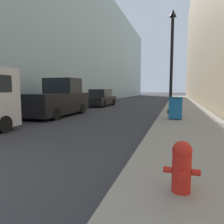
{
  "coord_description": "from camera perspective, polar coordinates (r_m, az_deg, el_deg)",
  "views": [
    {
      "loc": [
        4.51,
        -2.0,
        1.61
      ],
      "look_at": [
        -1.7,
        19.1,
        -0.72
      ],
      "focal_mm": 35.0,
      "sensor_mm": 36.0,
      "label": 1
    }
  ],
  "objects": [
    {
      "name": "sidewalk_right",
      "position": [
        20.07,
        18.15,
        1.36
      ],
      "size": [
        3.05,
        60.0,
        0.15
      ],
      "color": "gray",
      "rests_on": "ground"
    },
    {
      "name": "building_left_glass",
      "position": [
        32.34,
        -12.32,
        16.03
      ],
      "size": [
        12.0,
        60.0,
        14.58
      ],
      "color": "#99B7C6",
      "rests_on": "ground"
    },
    {
      "name": "fire_hydrant",
      "position": [
        3.32,
        17.75,
        -13.12
      ],
      "size": [
        0.5,
        0.39,
        0.74
      ],
      "color": "red",
      "rests_on": "sidewalk_right"
    },
    {
      "name": "trash_bin",
      "position": [
        11.07,
        16.23,
        1.08
      ],
      "size": [
        0.64,
        0.7,
        1.06
      ],
      "color": "#19609E",
      "rests_on": "sidewalk_right"
    },
    {
      "name": "lamppost",
      "position": [
        13.44,
        15.33,
        13.74
      ],
      "size": [
        0.41,
        0.41,
        5.95
      ],
      "color": "black",
      "rests_on": "sidewalk_right"
    },
    {
      "name": "pickup_truck",
      "position": [
        13.56,
        -14.19,
        3.05
      ],
      "size": [
        2.16,
        5.23,
        2.27
      ],
      "color": "black",
      "rests_on": "ground"
    },
    {
      "name": "parked_sedan_near",
      "position": [
        20.69,
        -2.91,
        3.58
      ],
      "size": [
        1.82,
        4.73,
        1.58
      ],
      "color": "black",
      "rests_on": "ground"
    }
  ]
}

